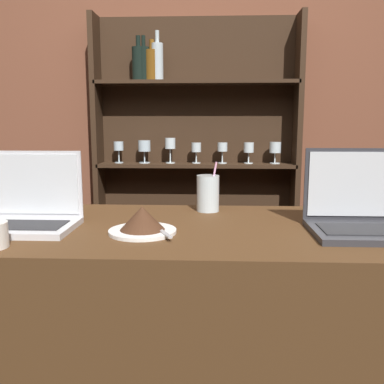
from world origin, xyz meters
The scene contains 7 objects.
bar_counter centered at (0.00, 0.33, 0.48)m, with size 2.04×0.65×0.97m.
back_wall centered at (0.00, 1.67, 1.35)m, with size 7.00×0.06×2.70m.
back_shelf centered at (-0.02, 1.58, 0.99)m, with size 1.18×0.18×1.88m.
laptop_near centered at (-0.47, 0.29, 1.02)m, with size 0.31×0.22×0.23m.
laptop_far centered at (0.52, 0.29, 1.02)m, with size 0.31×0.24×0.24m.
cake_plate centered at (-0.11, 0.24, 1.00)m, with size 0.19×0.19×0.08m.
water_glass centered at (0.07, 0.55, 1.03)m, with size 0.08×0.08×0.18m.
Camera 1 is at (0.08, -0.94, 1.28)m, focal length 40.00 mm.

